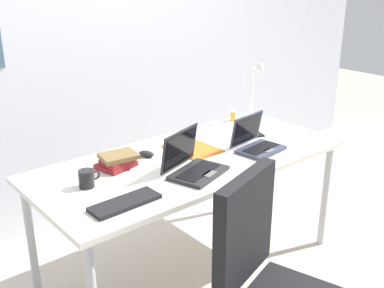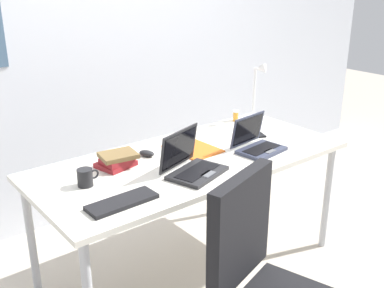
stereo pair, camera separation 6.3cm
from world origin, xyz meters
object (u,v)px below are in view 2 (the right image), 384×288
at_px(book_stack, 117,160).
at_px(coffee_mug, 85,177).
at_px(computer_mouse, 147,153).
at_px(paper_folder_near_lamp, 193,149).
at_px(pill_bottle, 236,115).
at_px(laptop_near_lamp, 192,165).
at_px(cell_phone, 257,134).
at_px(external_keyboard, 122,202).
at_px(desk_lamp, 258,92).
at_px(laptop_far_corner, 257,144).

relative_size(book_stack, coffee_mug, 1.93).
height_order(computer_mouse, book_stack, book_stack).
bearing_deg(coffee_mug, paper_folder_near_lamp, 4.58).
bearing_deg(pill_bottle, laptop_near_lamp, -147.53).
relative_size(computer_mouse, book_stack, 0.44).
distance_m(cell_phone, pill_bottle, 0.30).
distance_m(laptop_near_lamp, coffee_mug, 0.54).
distance_m(cell_phone, coffee_mug, 1.20).
xyz_separation_m(external_keyboard, paper_folder_near_lamp, (0.67, 0.33, -0.01)).
relative_size(computer_mouse, paper_folder_near_lamp, 0.31).
height_order(pill_bottle, book_stack, same).
bearing_deg(computer_mouse, book_stack, 165.76).
bearing_deg(computer_mouse, laptop_near_lamp, -103.70).
xyz_separation_m(desk_lamp, book_stack, (-1.20, -0.13, -0.16)).
bearing_deg(computer_mouse, paper_folder_near_lamp, -39.04).
height_order(laptop_near_lamp, external_keyboard, laptop_near_lamp).
bearing_deg(desk_lamp, external_keyboard, -159.72).
bearing_deg(computer_mouse, pill_bottle, -12.06).
relative_size(laptop_near_lamp, laptop_far_corner, 1.21).
bearing_deg(coffee_mug, laptop_far_corner, -10.76).
height_order(external_keyboard, coffee_mug, coffee_mug).
xyz_separation_m(computer_mouse, cell_phone, (0.76, -0.13, -0.01)).
distance_m(desk_lamp, paper_folder_near_lamp, 0.77).
bearing_deg(book_stack, pill_bottle, 10.24).
height_order(laptop_near_lamp, paper_folder_near_lamp, laptop_near_lamp).
relative_size(cell_phone, book_stack, 0.62).
distance_m(external_keyboard, pill_bottle, 1.37).
bearing_deg(paper_folder_near_lamp, cell_phone, -6.31).
relative_size(laptop_far_corner, external_keyboard, 0.89).
relative_size(pill_bottle, book_stack, 0.36).
height_order(computer_mouse, coffee_mug, coffee_mug).
bearing_deg(computer_mouse, desk_lamp, -16.79).
xyz_separation_m(external_keyboard, cell_phone, (1.16, 0.28, -0.01)).
relative_size(laptop_near_lamp, book_stack, 1.63).
bearing_deg(cell_phone, book_stack, -165.86).
bearing_deg(pill_bottle, computer_mouse, -169.33).
height_order(desk_lamp, cell_phone, desk_lamp).
relative_size(book_stack, paper_folder_near_lamp, 0.70).
distance_m(pill_bottle, coffee_mug, 1.32).
xyz_separation_m(laptop_far_corner, pill_bottle, (0.29, 0.48, -0.00)).
bearing_deg(cell_phone, desk_lamp, 65.22).
bearing_deg(cell_phone, paper_folder_near_lamp, -166.15).
bearing_deg(external_keyboard, cell_phone, 12.18).
height_order(external_keyboard, book_stack, book_stack).
distance_m(computer_mouse, pill_bottle, 0.85).
distance_m(laptop_far_corner, external_keyboard, 0.96).
relative_size(desk_lamp, book_stack, 1.84).
relative_size(desk_lamp, coffee_mug, 3.54).
xyz_separation_m(laptop_far_corner, book_stack, (-0.76, 0.29, -0.00)).
distance_m(desk_lamp, laptop_near_lamp, 1.05).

